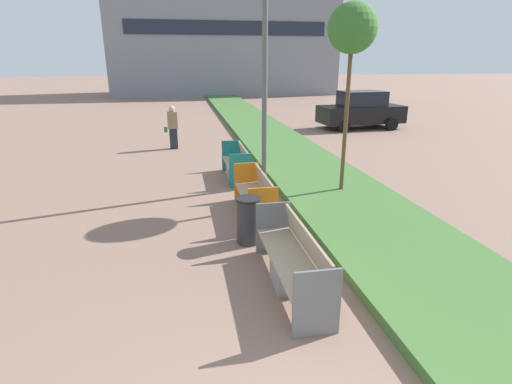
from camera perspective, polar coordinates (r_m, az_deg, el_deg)
planter_grass_strip at (r=14.23m, az=5.26°, el=5.10°), size 2.80×120.00×0.18m
building_backdrop at (r=42.63m, az=-4.74°, el=21.21°), size 21.41×8.54×10.95m
bench_grey_frame at (r=6.23m, az=5.35°, el=-10.15°), size 0.65×2.46×0.94m
bench_orange_frame at (r=9.01m, az=-0.06°, el=-0.90°), size 0.65×2.06×0.94m
bench_teal_frame at (r=11.82m, az=-2.72°, el=3.76°), size 0.65×1.94×0.94m
litter_bin at (r=7.58m, az=-1.09°, el=-4.07°), size 0.47×0.47×0.90m
sapling_tree_near at (r=10.05m, az=13.59°, el=21.52°), size 1.14×1.14×4.60m
pedestrian_walking at (r=16.04m, az=-11.81°, el=9.04°), size 0.53×0.24×1.66m
parked_car_distant at (r=21.22m, az=14.77°, el=11.23°), size 4.32×2.07×1.86m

